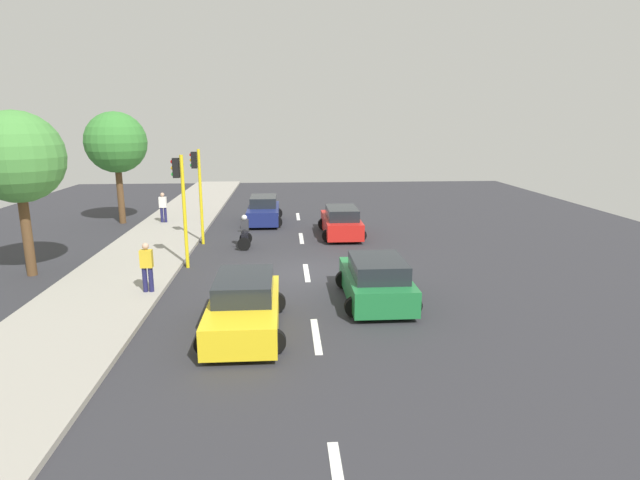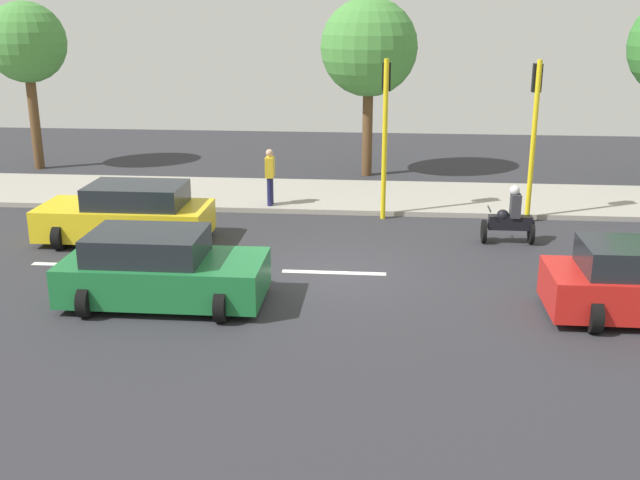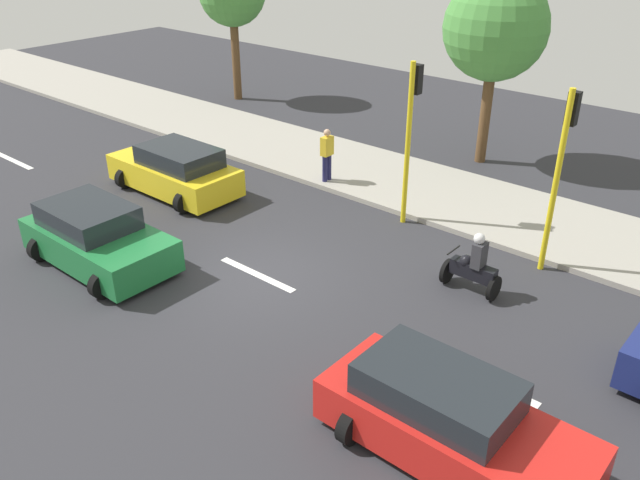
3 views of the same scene
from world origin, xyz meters
TOP-DOWN VIEW (x-y plane):
  - ground_plane at (0.00, 0.00)m, footprint 40.00×60.00m
  - sidewalk at (7.00, 0.00)m, footprint 4.00×60.00m
  - lane_stripe_north at (0.00, -6.00)m, footprint 0.20×2.40m
  - lane_stripe_mid at (0.00, 0.00)m, footprint 0.20×2.40m
  - lane_stripe_south at (0.00, 6.00)m, footprint 0.20×2.40m
  - lane_stripe_far_south at (0.00, 12.00)m, footprint 0.20×2.40m
  - car_yellow_cab at (1.98, 5.49)m, footprint 2.31×4.34m
  - car_green at (-2.12, 3.41)m, footprint 2.36×4.10m
  - car_red at (-2.07, -6.48)m, footprint 2.19×4.43m
  - motorcycle at (2.69, -4.33)m, footprint 0.60×1.30m
  - pedestrian_by_tree at (5.44, 2.30)m, footprint 0.40×0.24m
  - traffic_light_corner at (4.85, -1.07)m, footprint 0.49×0.24m
  - traffic_light_midblock at (4.85, -5.15)m, footprint 0.49×0.24m
  - street_tree_north at (10.51, -0.43)m, footprint 3.36×3.36m

SIDE VIEW (x-z plane):
  - ground_plane at x=0.00m, z-range -0.10..0.00m
  - lane_stripe_north at x=0.00m, z-range 0.00..0.01m
  - lane_stripe_mid at x=0.00m, z-range 0.00..0.01m
  - lane_stripe_south at x=0.00m, z-range 0.00..0.01m
  - lane_stripe_far_south at x=0.00m, z-range 0.00..0.01m
  - sidewalk at x=7.00m, z-range 0.00..0.15m
  - motorcycle at x=2.69m, z-range -0.12..1.41m
  - car_red at x=-2.07m, z-range -0.05..1.47m
  - car_green at x=-2.12m, z-range -0.05..1.47m
  - car_yellow_cab at x=1.98m, z-range -0.05..1.47m
  - pedestrian_by_tree at x=5.44m, z-range 0.21..1.90m
  - traffic_light_corner at x=4.85m, z-range 0.68..5.18m
  - traffic_light_midblock at x=4.85m, z-range 0.68..5.18m
  - street_tree_north at x=10.51m, z-range 1.38..7.55m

